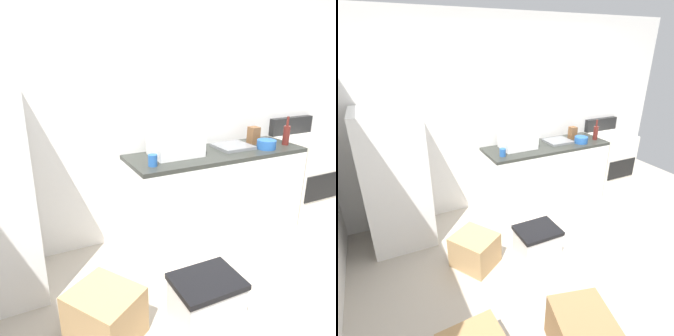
# 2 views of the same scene
# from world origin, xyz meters

# --- Properties ---
(ground_plane) EXTENTS (6.00, 6.00, 0.00)m
(ground_plane) POSITION_xyz_m (0.00, 0.00, 0.00)
(ground_plane) COLOR #B2A899
(wall_back) EXTENTS (5.00, 0.10, 2.60)m
(wall_back) POSITION_xyz_m (0.00, 1.55, 1.30)
(wall_back) COLOR silver
(wall_back) RESTS_ON ground_plane
(kitchen_counter) EXTENTS (1.80, 0.60, 0.90)m
(kitchen_counter) POSITION_xyz_m (0.30, 1.20, 0.45)
(kitchen_counter) COLOR white
(kitchen_counter) RESTS_ON ground_plane
(stove_oven) EXTENTS (0.60, 0.61, 1.10)m
(stove_oven) POSITION_xyz_m (1.52, 1.21, 0.47)
(stove_oven) COLOR silver
(stove_oven) RESTS_ON ground_plane
(microwave) EXTENTS (0.46, 0.34, 0.27)m
(microwave) POSITION_xyz_m (-0.13, 1.27, 1.04)
(microwave) COLOR white
(microwave) RESTS_ON kitchen_counter
(sink_basin) EXTENTS (0.36, 0.32, 0.03)m
(sink_basin) POSITION_xyz_m (0.52, 1.24, 0.92)
(sink_basin) COLOR slate
(sink_basin) RESTS_ON kitchen_counter
(wine_bottle) EXTENTS (0.07, 0.07, 0.30)m
(wine_bottle) POSITION_xyz_m (1.09, 1.10, 1.01)
(wine_bottle) COLOR #591E19
(wine_bottle) RESTS_ON kitchen_counter
(coffee_mug) EXTENTS (0.08, 0.08, 0.10)m
(coffee_mug) POSITION_xyz_m (-0.45, 1.07, 0.95)
(coffee_mug) COLOR #2659A5
(coffee_mug) RESTS_ON kitchen_counter
(knife_block) EXTENTS (0.10, 0.10, 0.18)m
(knife_block) POSITION_xyz_m (0.82, 1.29, 0.99)
(knife_block) COLOR brown
(knife_block) RESTS_ON kitchen_counter
(mixing_bowl) EXTENTS (0.19, 0.19, 0.09)m
(mixing_bowl) POSITION_xyz_m (0.80, 1.07, 0.95)
(mixing_bowl) COLOR #2659A5
(mixing_bowl) RESTS_ON kitchen_counter
(cardboard_box_large) EXTENTS (0.56, 0.57, 0.36)m
(cardboard_box_large) POSITION_xyz_m (-1.11, 0.35, 0.18)
(cardboard_box_large) COLOR tan
(cardboard_box_large) RESTS_ON ground_plane
(storage_bin) EXTENTS (0.46, 0.36, 0.38)m
(storage_bin) POSITION_xyz_m (-0.45, 0.15, 0.19)
(storage_bin) COLOR silver
(storage_bin) RESTS_ON ground_plane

